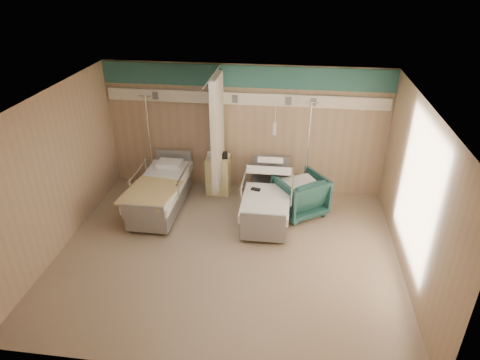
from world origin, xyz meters
name	(u,v)px	position (x,y,z in m)	size (l,w,h in m)	color
ground	(228,253)	(0.00, 0.00, 0.00)	(6.00, 5.00, 0.00)	gray
room_walls	(227,152)	(-0.03, 0.25, 1.86)	(6.04, 5.04, 2.82)	tan
bed_right	(267,203)	(0.60, 1.30, 0.32)	(1.00, 2.16, 0.63)	white
bed_left	(161,196)	(-1.60, 1.30, 0.32)	(1.00, 2.16, 0.63)	white
bedside_cabinet	(218,174)	(-0.55, 2.20, 0.42)	(0.50, 0.48, 0.85)	beige
visitor_armchair	(300,195)	(1.25, 1.54, 0.42)	(0.90, 0.92, 0.84)	#1B4542
waffle_blanket	(301,175)	(1.25, 1.52, 0.88)	(0.62, 0.55, 0.07)	silver
iv_stand_right	(305,181)	(1.35, 2.07, 0.45)	(0.39, 0.39, 2.21)	silver
iv_stand_left	(153,168)	(-2.08, 2.28, 0.44)	(0.38, 0.38, 2.14)	silver
call_remote	(256,189)	(0.37, 1.23, 0.65)	(0.18, 0.08, 0.04)	black
tan_blanket	(150,192)	(-1.65, 0.84, 0.65)	(0.93, 1.17, 0.04)	tan
toiletry_bag	(222,155)	(-0.45, 2.16, 0.91)	(0.23, 0.15, 0.13)	black
white_cup	(209,155)	(-0.73, 2.16, 0.92)	(0.09, 0.09, 0.13)	white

